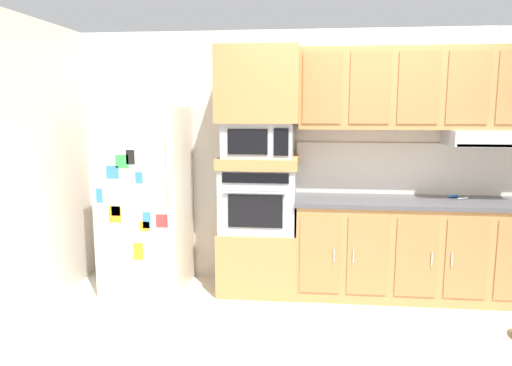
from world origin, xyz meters
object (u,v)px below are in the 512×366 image
built_in_oven (259,199)px  screwdriver (454,196)px  refrigerator (146,200)px  microwave (259,140)px

built_in_oven → screwdriver: 1.84m
refrigerator → screwdriver: refrigerator is taller
built_in_oven → microwave: (0.00, -0.00, 0.56)m
refrigerator → built_in_oven: (1.08, 0.07, 0.02)m
refrigerator → built_in_oven: size_ratio=2.51×
refrigerator → screwdriver: size_ratio=10.65×
built_in_oven → screwdriver: (1.83, 0.13, 0.03)m
microwave → screwdriver: microwave is taller
refrigerator → microwave: 1.23m
refrigerator → microwave: refrigerator is taller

